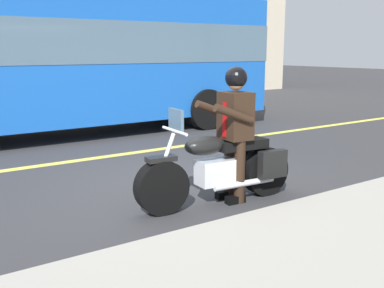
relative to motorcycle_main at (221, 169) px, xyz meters
name	(u,v)px	position (x,y,z in m)	size (l,w,h in m)	color
ground_plane	(164,182)	(0.13, -1.23, -0.45)	(80.00, 80.00, 0.00)	#333335
lane_center_stripe	(109,156)	(0.13, -3.23, -0.45)	(60.00, 0.16, 0.01)	#E5DB4C
motorcycle_main	(221,169)	(0.00, 0.00, 0.00)	(2.22, 0.71, 1.26)	black
rider_main	(234,122)	(-0.19, 0.01, 0.58)	(0.65, 0.59, 1.74)	black
bus_near	(42,53)	(0.47, -5.83, 1.42)	(11.05, 2.70, 3.30)	blue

